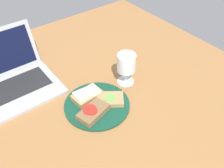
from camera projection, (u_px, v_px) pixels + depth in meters
The scene contains 7 objects.
wooden_table at pixel (98, 104), 99.23cm from camera, with size 140.00×140.00×3.00cm, color #9E6B3D.
plate at pixel (97, 105), 96.26cm from camera, with size 25.34×25.34×1.03cm, color #144733.
sandwich_with_cucumber at pixel (110, 99), 96.50cm from camera, with size 12.65×11.97×2.20cm.
sandwich_with_cheese at pixel (87, 95), 97.64cm from camera, with size 11.98×8.04×2.93cm.
sandwich_with_tomato at pixel (93, 112), 91.10cm from camera, with size 13.09×9.56×2.94cm.
wine_glass at pixel (126, 64), 101.03cm from camera, with size 7.68×7.68×13.86cm.
laptop at pixel (10, 78), 102.54cm from camera, with size 33.61×31.57×20.36cm.
Camera 1 is at (-37.36, -57.84, 73.61)cm, focal length 40.00 mm.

